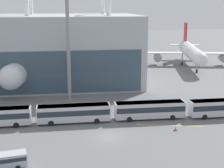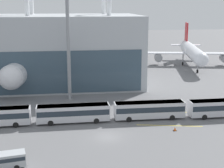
# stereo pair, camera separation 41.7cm
# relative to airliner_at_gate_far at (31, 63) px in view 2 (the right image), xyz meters

# --- Properties ---
(ground_plane) EXTENTS (440.00, 440.00, 0.00)m
(ground_plane) POSITION_rel_airliner_at_gate_far_xyz_m (15.61, -42.48, -5.25)
(ground_plane) COLOR slate
(airliner_at_gate_far) EXTENTS (40.58, 41.53, 15.86)m
(airliner_at_gate_far) POSITION_rel_airliner_at_gate_far_xyz_m (0.00, 0.00, 0.00)
(airliner_at_gate_far) COLOR white
(airliner_at_gate_far) RESTS_ON ground_plane
(airliner_parked_remote) EXTENTS (40.49, 39.40, 13.91)m
(airliner_parked_remote) POSITION_rel_airliner_at_gate_far_xyz_m (52.64, 18.57, -0.34)
(airliner_parked_remote) COLOR silver
(airliner_parked_remote) RESTS_ON ground_plane
(shuttle_bus_1) EXTENTS (13.17, 2.91, 3.26)m
(shuttle_bus_1) POSITION_rel_airliner_at_gate_far_xyz_m (10.33, -34.64, -3.33)
(shuttle_bus_1) COLOR silver
(shuttle_bus_1) RESTS_ON ground_plane
(shuttle_bus_2) EXTENTS (13.18, 2.94, 3.26)m
(shuttle_bus_2) POSITION_rel_airliner_at_gate_far_xyz_m (24.49, -34.63, -3.33)
(shuttle_bus_2) COLOR silver
(shuttle_bus_2) RESTS_ON ground_plane
(shuttle_bus_3) EXTENTS (13.16, 2.90, 3.26)m
(shuttle_bus_3) POSITION_rel_airliner_at_gate_far_xyz_m (38.65, -35.24, -3.33)
(shuttle_bus_3) COLOR silver
(shuttle_bus_3) RESTS_ON ground_plane
(service_van_foreground) EXTENTS (6.16, 3.06, 2.07)m
(service_van_foreground) POSITION_rel_airliner_at_gate_far_xyz_m (0.61, -51.45, -4.01)
(service_van_foreground) COLOR #B2B7BC
(service_van_foreground) RESTS_ON ground_plane
(floodlight_mast) EXTENTS (2.57, 2.57, 29.34)m
(floodlight_mast) POSITION_rel_airliner_at_gate_far_xyz_m (9.99, -18.63, 11.90)
(floodlight_mast) COLOR gray
(floodlight_mast) RESTS_ON ground_plane
(lane_stripe_1) EXTENTS (11.45, 2.67, 0.01)m
(lane_stripe_1) POSITION_rel_airliner_at_gate_far_xyz_m (27.15, -38.76, -5.24)
(lane_stripe_1) COLOR yellow
(lane_stripe_1) RESTS_ON ground_plane
(lane_stripe_2) EXTENTS (6.88, 2.86, 0.01)m
(lane_stripe_2) POSITION_rel_airliner_at_gate_far_xyz_m (32.30, -32.04, -5.24)
(lane_stripe_2) COLOR yellow
(lane_stripe_2) RESTS_ON ground_plane
(traffic_cone_0) EXTENTS (0.60, 0.60, 0.67)m
(traffic_cone_0) POSITION_rel_airliner_at_gate_far_xyz_m (27.36, -41.29, -4.92)
(traffic_cone_0) COLOR black
(traffic_cone_0) RESTS_ON ground_plane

